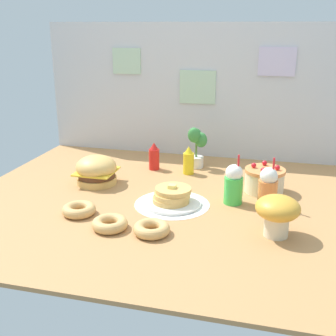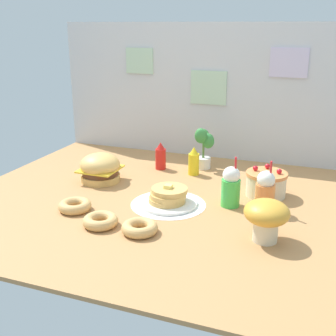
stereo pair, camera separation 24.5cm
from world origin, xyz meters
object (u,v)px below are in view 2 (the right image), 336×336
at_px(pancake_stack, 168,197).
at_px(potted_plant, 204,147).
at_px(cream_soda_cup, 231,187).
at_px(burger, 100,168).
at_px(orange_float_cup, 265,191).
at_px(donut_vanilla, 140,227).
at_px(mustard_bottle, 194,162).
at_px(ketchup_bottle, 161,157).
at_px(layer_cake, 266,184).
at_px(mushroom_stool, 266,216).
at_px(donut_pink_glaze, 75,205).
at_px(donut_chocolate, 101,221).

xyz_separation_m(pancake_stack, potted_plant, (0.00, 0.66, 0.11)).
bearing_deg(pancake_stack, cream_soda_cup, 18.40).
bearing_deg(burger, orange_float_cup, -5.61).
bearing_deg(pancake_stack, donut_vanilla, -91.38).
xyz_separation_m(mustard_bottle, potted_plant, (0.02, 0.14, 0.06)).
distance_m(orange_float_cup, potted_plant, 0.75).
bearing_deg(burger, ketchup_bottle, 53.27).
bearing_deg(layer_cake, potted_plant, 143.43).
distance_m(burger, ketchup_bottle, 0.44).
relative_size(orange_float_cup, donut_vanilla, 1.61).
height_order(burger, cream_soda_cup, cream_soda_cup).
height_order(layer_cake, potted_plant, potted_plant).
bearing_deg(donut_vanilla, mustard_bottle, 90.69).
relative_size(burger, pancake_stack, 0.78).
bearing_deg(donut_vanilla, layer_cake, 54.57).
bearing_deg(potted_plant, layer_cake, -36.57).
relative_size(burger, layer_cake, 1.06).
distance_m(burger, potted_plant, 0.70).
bearing_deg(pancake_stack, mustard_bottle, 92.12).
height_order(mustard_bottle, mushroom_stool, mushroom_stool).
bearing_deg(ketchup_bottle, donut_vanilla, -74.48).
distance_m(burger, cream_soda_cup, 0.84).
bearing_deg(burger, donut_pink_glaze, -78.12).
height_order(burger, orange_float_cup, orange_float_cup).
xyz_separation_m(ketchup_bottle, mushroom_stool, (0.81, -0.78, 0.03)).
bearing_deg(donut_pink_glaze, donut_vanilla, -15.24).
distance_m(ketchup_bottle, orange_float_cup, 0.88).
xyz_separation_m(donut_chocolate, mushroom_stool, (0.76, 0.13, 0.09)).
bearing_deg(orange_float_cup, layer_cake, 96.46).
distance_m(ketchup_bottle, potted_plant, 0.29).
xyz_separation_m(ketchup_bottle, donut_chocolate, (0.04, -0.90, -0.06)).
bearing_deg(burger, mustard_bottle, 32.46).
height_order(orange_float_cup, mushroom_stool, orange_float_cup).
distance_m(ketchup_bottle, donut_chocolate, 0.91).
bearing_deg(pancake_stack, donut_chocolate, -121.39).
bearing_deg(layer_cake, donut_vanilla, -125.43).
xyz_separation_m(cream_soda_cup, donut_vanilla, (-0.32, -0.46, -0.08)).
bearing_deg(donut_vanilla, ketchup_bottle, 105.52).
bearing_deg(donut_chocolate, donut_pink_glaze, 152.12).
bearing_deg(mustard_bottle, pancake_stack, -87.88).
distance_m(orange_float_cup, donut_chocolate, 0.85).
relative_size(burger, donut_chocolate, 1.43).
bearing_deg(donut_pink_glaze, cream_soda_cup, 24.90).
relative_size(pancake_stack, donut_vanilla, 1.83).
height_order(burger, ketchup_bottle, ketchup_bottle).
xyz_separation_m(layer_cake, mustard_bottle, (-0.49, 0.20, 0.01)).
bearing_deg(donut_pink_glaze, orange_float_cup, 20.20).
bearing_deg(cream_soda_cup, layer_cake, 53.83).
xyz_separation_m(ketchup_bottle, potted_plant, (0.26, 0.11, 0.06)).
distance_m(mustard_bottle, donut_vanilla, 0.87).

